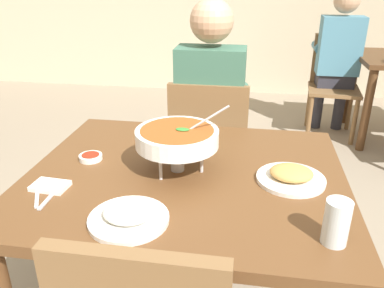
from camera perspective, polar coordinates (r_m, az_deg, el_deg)
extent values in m
cube|color=brown|center=(1.44, -0.95, -4.93)|extent=(1.15, 0.97, 0.04)
cylinder|color=brown|center=(2.12, -12.81, -7.14)|extent=(0.07, 0.07, 0.71)
cylinder|color=brown|center=(2.00, 16.23, -9.48)|extent=(0.07, 0.07, 0.71)
cube|color=brown|center=(2.34, 2.78, -1.14)|extent=(0.44, 0.44, 0.03)
cube|color=brown|center=(2.06, 2.27, 2.56)|extent=(0.42, 0.04, 0.45)
cylinder|color=brown|center=(2.60, 7.34, -4.14)|extent=(0.04, 0.04, 0.42)
cylinder|color=brown|center=(2.63, -0.95, -3.55)|extent=(0.04, 0.04, 0.42)
cylinder|color=brown|center=(2.27, 6.93, -8.63)|extent=(0.04, 0.04, 0.42)
cylinder|color=brown|center=(2.31, -2.61, -7.87)|extent=(0.04, 0.04, 0.42)
cylinder|color=#2D2D38|center=(2.45, 5.08, -5.55)|extent=(0.10, 0.10, 0.45)
cylinder|color=#2D2D38|center=(2.47, 0.42, -5.21)|extent=(0.10, 0.10, 0.45)
cube|color=#2D2D38|center=(2.29, 2.76, 0.35)|extent=(0.32, 0.32, 0.12)
cube|color=#3D6B56|center=(2.11, 2.68, 7.21)|extent=(0.36, 0.20, 0.50)
sphere|color=tan|center=(2.03, 2.89, 17.52)|extent=(0.22, 0.22, 0.22)
cylinder|color=#3D6B56|center=(2.30, 7.23, 7.21)|extent=(0.08, 0.28, 0.08)
cylinder|color=#3D6B56|center=(2.34, -0.70, 7.63)|extent=(0.08, 0.28, 0.08)
cylinder|color=silver|center=(1.42, 1.43, -2.29)|extent=(0.01, 0.01, 0.10)
cylinder|color=silver|center=(1.51, -3.24, -0.63)|extent=(0.01, 0.01, 0.10)
cylinder|color=silver|center=(1.37, -4.61, -3.31)|extent=(0.01, 0.01, 0.10)
torus|color=silver|center=(1.41, -2.17, -0.21)|extent=(0.21, 0.21, 0.01)
cylinder|color=#B2B2B7|center=(1.45, -2.12, -3.17)|extent=(0.05, 0.05, 0.04)
cone|color=orange|center=(1.43, -2.14, -2.03)|extent=(0.02, 0.02, 0.04)
cylinder|color=white|center=(1.40, -2.19, 0.91)|extent=(0.30, 0.30, 0.06)
cylinder|color=#994C1E|center=(1.39, -2.21, 1.85)|extent=(0.26, 0.26, 0.01)
ellipsoid|color=#388433|center=(1.38, -1.40, 2.15)|extent=(0.05, 0.03, 0.01)
cylinder|color=silver|center=(1.38, 1.60, 3.28)|extent=(0.18, 0.01, 0.13)
cylinder|color=white|center=(1.19, -9.21, -10.75)|extent=(0.24, 0.24, 0.01)
ellipsoid|color=white|center=(1.17, -9.29, -9.73)|extent=(0.15, 0.13, 0.04)
cylinder|color=white|center=(1.42, 14.19, -5.06)|extent=(0.24, 0.24, 0.01)
ellipsoid|color=tan|center=(1.41, 14.30, -4.15)|extent=(0.15, 0.13, 0.04)
cylinder|color=white|center=(1.58, -14.55, -1.89)|extent=(0.09, 0.09, 0.02)
cylinder|color=maroon|center=(1.58, -14.58, -1.59)|extent=(0.07, 0.07, 0.01)
cube|color=white|center=(1.42, -19.97, -5.77)|extent=(0.13, 0.09, 0.02)
cube|color=silver|center=(1.40, -21.61, -6.80)|extent=(0.09, 0.16, 0.01)
cube|color=silver|center=(1.37, -19.80, -7.06)|extent=(0.02, 0.17, 0.01)
cylinder|color=silver|center=(1.13, 20.31, -10.66)|extent=(0.07, 0.07, 0.13)
cylinder|color=#4C331E|center=(1.14, 20.17, -11.49)|extent=(0.06, 0.06, 0.08)
cylinder|color=#51331C|center=(3.58, 24.10, 4.42)|extent=(0.07, 0.07, 0.71)
cylinder|color=#51331C|center=(4.21, 22.02, 7.50)|extent=(0.07, 0.07, 0.71)
cube|color=brown|center=(3.80, 19.95, 7.41)|extent=(0.48, 0.48, 0.03)
cube|color=brown|center=(3.94, 20.24, 11.55)|extent=(0.42, 0.08, 0.45)
cylinder|color=brown|center=(3.67, 16.73, 3.57)|extent=(0.04, 0.04, 0.42)
cylinder|color=brown|center=(3.71, 22.58, 2.94)|extent=(0.04, 0.04, 0.42)
cylinder|color=brown|center=(4.03, 16.63, 5.39)|extent=(0.04, 0.04, 0.42)
cylinder|color=brown|center=(4.07, 21.98, 4.80)|extent=(0.04, 0.04, 0.42)
cylinder|color=#2D2D38|center=(4.04, 20.65, 5.14)|extent=(0.10, 0.10, 0.45)
cylinder|color=#2D2D38|center=(4.01, 17.84, 5.37)|extent=(0.10, 0.10, 0.45)
cube|color=#2D2D38|center=(3.91, 19.91, 9.02)|extent=(0.32, 0.32, 0.12)
cube|color=teal|center=(3.77, 20.77, 13.24)|extent=(0.36, 0.20, 0.50)
sphere|color=tan|center=(3.73, 21.67, 18.95)|extent=(0.22, 0.22, 0.22)
cylinder|color=teal|center=(4.01, 22.45, 12.81)|extent=(0.08, 0.28, 0.08)
cylinder|color=teal|center=(3.95, 17.83, 13.31)|extent=(0.08, 0.28, 0.08)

